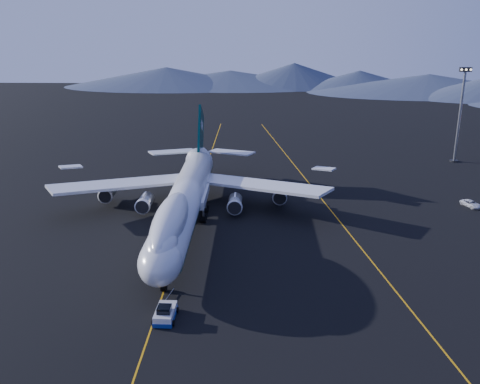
{
  "coord_description": "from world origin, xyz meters",
  "views": [
    {
      "loc": [
        13.59,
        -98.33,
        39.01
      ],
      "look_at": [
        10.62,
        3.89,
        6.0
      ],
      "focal_mm": 40.0,
      "sensor_mm": 36.0,
      "label": 1
    }
  ],
  "objects_px": {
    "boeing_747": "(185,198)",
    "service_van": "(471,204)",
    "floodlight_mast": "(460,115)",
    "pushback_tug": "(165,314)"
  },
  "relations": [
    {
      "from": "service_van",
      "to": "floodlight_mast",
      "type": "height_order",
      "value": "floodlight_mast"
    },
    {
      "from": "floodlight_mast",
      "to": "boeing_747",
      "type": "bearing_deg",
      "value": -143.33
    },
    {
      "from": "boeing_747",
      "to": "service_van",
      "type": "distance_m",
      "value": 62.6
    },
    {
      "from": "pushback_tug",
      "to": "floodlight_mast",
      "type": "bearing_deg",
      "value": 52.91
    },
    {
      "from": "boeing_747",
      "to": "floodlight_mast",
      "type": "distance_m",
      "value": 89.02
    },
    {
      "from": "boeing_747",
      "to": "pushback_tug",
      "type": "relative_size",
      "value": 13.7
    },
    {
      "from": "boeing_747",
      "to": "pushback_tug",
      "type": "bearing_deg",
      "value": -87.47
    },
    {
      "from": "service_van",
      "to": "floodlight_mast",
      "type": "bearing_deg",
      "value": 53.48
    },
    {
      "from": "boeing_747",
      "to": "service_van",
      "type": "height_order",
      "value": "boeing_747"
    },
    {
      "from": "boeing_747",
      "to": "floodlight_mast",
      "type": "relative_size",
      "value": 2.72
    }
  ]
}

